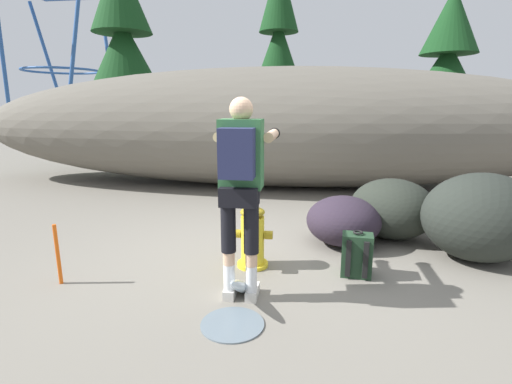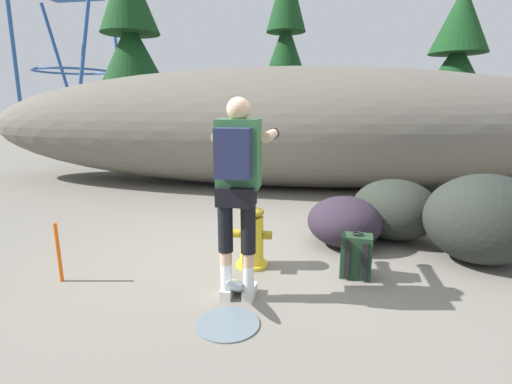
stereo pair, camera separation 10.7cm
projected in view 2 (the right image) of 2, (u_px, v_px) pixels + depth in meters
name	position (u px, v px, depth m)	size (l,w,h in m)	color
ground_plane	(249.00, 261.00, 4.21)	(56.00, 56.00, 0.04)	slate
dirt_embankment	(283.00, 128.00, 7.92)	(13.55, 3.20, 2.47)	#666056
fire_hydrant	(252.00, 238.00, 3.97)	(0.43, 0.38, 0.70)	yellow
hydrant_water_jet	(237.00, 294.00, 3.31)	(0.51, 1.24, 0.64)	silver
utility_worker	(238.00, 174.00, 3.19)	(0.55, 0.98, 1.76)	beige
spare_backpack	(356.00, 256.00, 3.76)	(0.32, 0.31, 0.47)	#1E3823
boulder_large	(345.00, 221.00, 4.62)	(0.91, 0.96, 0.60)	#2B222F
boulder_mid	(484.00, 219.00, 4.06)	(1.26, 1.07, 0.98)	#262B26
boulder_small	(395.00, 209.00, 4.80)	(1.08, 0.97, 0.78)	#262B24
pine_tree_far_left	(131.00, 47.00, 11.07)	(2.65, 2.65, 5.95)	#47331E
pine_tree_left	(286.00, 45.00, 12.00)	(1.94, 1.94, 6.18)	#47331E
pine_tree_center	(456.00, 65.00, 10.84)	(2.47, 2.47, 4.99)	#47331E
survey_stake	(59.00, 253.00, 3.63)	(0.04, 0.04, 0.60)	#E55914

